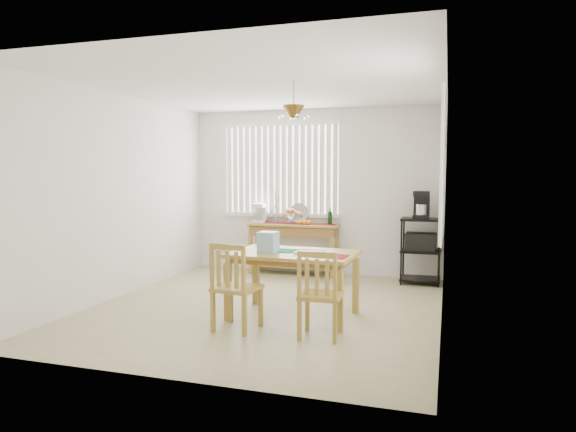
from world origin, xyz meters
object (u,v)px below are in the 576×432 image
(chair_left, at_px, (235,287))
(chair_right, at_px, (320,295))
(cart_items, at_px, (422,206))
(dining_table, at_px, (293,260))
(sideboard, at_px, (294,236))
(wire_cart, at_px, (421,244))

(chair_left, height_order, chair_right, chair_left)
(cart_items, height_order, chair_right, cart_items)
(cart_items, xyz_separation_m, dining_table, (-1.25, -2.21, -0.49))
(chair_left, bearing_deg, cart_items, 59.65)
(sideboard, xyz_separation_m, dining_table, (0.69, -2.32, 0.04))
(dining_table, distance_m, chair_left, 0.80)
(sideboard, xyz_separation_m, wire_cart, (1.94, -0.12, -0.03))
(dining_table, relative_size, chair_right, 1.61)
(sideboard, bearing_deg, cart_items, -3.36)
(cart_items, bearing_deg, dining_table, -119.58)
(sideboard, bearing_deg, wire_cart, -3.66)
(sideboard, height_order, dining_table, sideboard)
(wire_cart, relative_size, chair_right, 1.10)
(sideboard, height_order, chair_left, chair_left)
(chair_right, bearing_deg, chair_left, -179.09)
(dining_table, height_order, chair_left, chair_left)
(sideboard, relative_size, cart_items, 3.63)
(sideboard, relative_size, wire_cart, 1.50)
(wire_cart, relative_size, cart_items, 2.43)
(sideboard, bearing_deg, chair_right, -68.83)
(dining_table, bearing_deg, chair_left, -122.87)
(wire_cart, distance_m, cart_items, 0.56)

